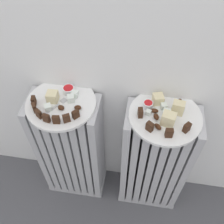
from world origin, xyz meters
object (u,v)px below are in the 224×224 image
Objects in this scene: plate_left at (61,103)px; jam_bowl_left at (69,90)px; fork at (58,105)px; jam_bowl_right at (148,104)px; radiator_right at (153,162)px; radiator_left at (72,151)px; plate_right at (165,116)px.

plate_left is 0.06m from jam_bowl_left.
plate_left is 2.97× the size of fork.
radiator_right is at bearing -24.10° from jam_bowl_right.
fork reaches higher than radiator_right.
jam_bowl_left is at bearing 171.37° from radiator_right.
radiator_right is at bearing 0.00° from radiator_left.
radiator_left is at bearing 65.90° from fork.
radiator_left is at bearing 180.00° from plate_right.
fork is (-0.01, -0.02, 0.35)m from radiator_left.
plate_right is (0.39, -0.00, 0.34)m from radiator_left.
fork is (-0.02, -0.07, -0.01)m from jam_bowl_left.
jam_bowl_right is (-0.07, 0.03, 0.36)m from radiator_right.
plate_left is at bearing -174.79° from jam_bowl_right.
jam_bowl_left is (-0.37, 0.06, 0.36)m from radiator_right.
jam_bowl_left is 0.31m from jam_bowl_right.
plate_left is 1.00× the size of plate_right.
radiator_left is at bearing 180.00° from radiator_right.
plate_left is at bearing -90.00° from radiator_left.
jam_bowl_left is at bearing 174.95° from jam_bowl_right.
jam_bowl_right reaches higher than radiator_left.
radiator_left is 2.49× the size of plate_left.
radiator_right is at bearing -8.63° from jam_bowl_left.
jam_bowl_left is (0.02, 0.06, 0.02)m from plate_left.
radiator_right is 7.40× the size of fork.
plate_right is 0.38m from jam_bowl_left.
plate_right is 0.40m from fork.
fork reaches higher than plate_right.
radiator_left is 7.40× the size of fork.
plate_right is at bearing -0.00° from radiator_left.
plate_left is 0.33m from jam_bowl_right.
jam_bowl_left is at bearing 73.80° from plate_left.
jam_bowl_left is (-0.37, 0.06, 0.02)m from plate_right.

